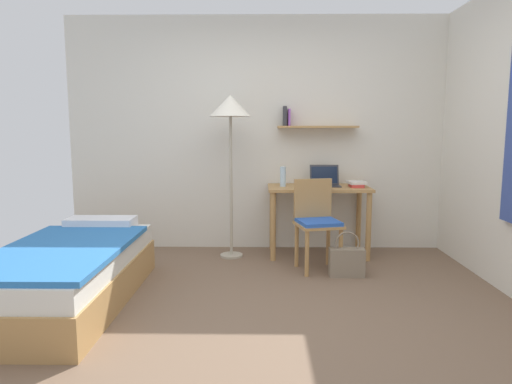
# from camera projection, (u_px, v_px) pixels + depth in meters

# --- Properties ---
(ground_plane) EXTENTS (5.28, 5.28, 0.00)m
(ground_plane) POSITION_uv_depth(u_px,v_px,m) (265.00, 317.00, 3.34)
(ground_plane) COLOR brown
(wall_back) EXTENTS (4.40, 0.27, 2.60)m
(wall_back) POSITION_uv_depth(u_px,v_px,m) (265.00, 134.00, 5.16)
(wall_back) COLOR silver
(wall_back) RESTS_ON ground_plane
(bed) EXTENTS (0.90, 1.90, 0.54)m
(bed) POSITION_uv_depth(u_px,v_px,m) (70.00, 273.00, 3.57)
(bed) COLOR #B2844C
(bed) RESTS_ON ground_plane
(desk) EXTENTS (1.08, 0.59, 0.75)m
(desk) POSITION_uv_depth(u_px,v_px,m) (318.00, 199.00, 4.93)
(desk) COLOR #B2844C
(desk) RESTS_ON ground_plane
(desk_chair) EXTENTS (0.48, 0.47, 0.87)m
(desk_chair) POSITION_uv_depth(u_px,v_px,m) (317.00, 219.00, 4.43)
(desk_chair) COLOR #B2844C
(desk_chair) RESTS_ON ground_plane
(standing_lamp) EXTENTS (0.43, 0.43, 1.71)m
(standing_lamp) POSITION_uv_depth(u_px,v_px,m) (230.00, 113.00, 4.72)
(standing_lamp) COLOR #B2A893
(standing_lamp) RESTS_ON ground_plane
(laptop) EXTENTS (0.32, 0.24, 0.22)m
(laptop) POSITION_uv_depth(u_px,v_px,m) (325.00, 181.00, 4.96)
(laptop) COLOR #2D2D33
(laptop) RESTS_ON desk
(water_bottle) EXTENTS (0.06, 0.06, 0.21)m
(water_bottle) POSITION_uv_depth(u_px,v_px,m) (283.00, 177.00, 4.90)
(water_bottle) COLOR silver
(water_bottle) RESTS_ON desk
(book_stack) EXTENTS (0.20, 0.23, 0.06)m
(book_stack) POSITION_uv_depth(u_px,v_px,m) (356.00, 184.00, 4.88)
(book_stack) COLOR #D13D38
(book_stack) RESTS_ON desk
(handbag) EXTENTS (0.32, 0.13, 0.43)m
(handbag) POSITION_uv_depth(u_px,v_px,m) (347.00, 261.00, 4.24)
(handbag) COLOR gray
(handbag) RESTS_ON ground_plane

